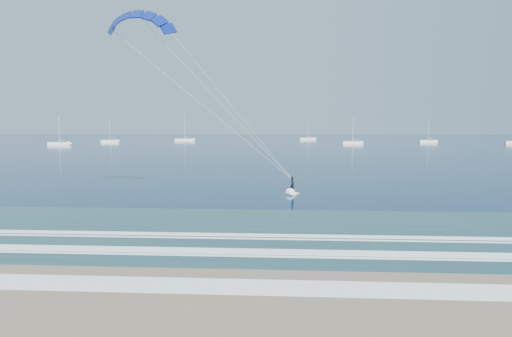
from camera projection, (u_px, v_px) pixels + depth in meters
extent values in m
plane|color=#07273F|center=(92.00, 282.00, 21.23)|extent=(900.00, 900.00, 0.00)
cube|color=#1E423F|center=(144.00, 239.00, 29.18)|extent=(600.00, 22.00, 0.03)
cube|color=white|center=(104.00, 271.00, 22.72)|extent=(600.00, 0.90, 0.07)
cube|color=white|center=(131.00, 250.00, 26.69)|extent=(600.00, 1.10, 0.07)
cube|color=white|center=(151.00, 234.00, 30.67)|extent=(600.00, 0.70, 0.07)
cube|color=white|center=(87.00, 283.00, 20.72)|extent=(600.00, 2.00, 0.02)
cube|color=yellow|center=(292.00, 193.00, 49.67)|extent=(1.44, 0.46, 0.08)
imported|color=black|center=(292.00, 185.00, 49.59)|extent=(0.48, 0.68, 1.77)
cone|color=white|center=(291.00, 194.00, 48.38)|extent=(1.31, 1.74, 1.10)
cube|color=white|center=(60.00, 144.00, 183.57)|extent=(8.95, 2.40, 1.20)
cylinder|color=silver|center=(59.00, 129.00, 183.03)|extent=(0.18, 0.18, 10.93)
cylinder|color=silver|center=(62.00, 140.00, 183.37)|extent=(2.60, 0.12, 0.12)
cube|color=white|center=(110.00, 141.00, 216.20)|extent=(8.28, 2.40, 1.20)
cylinder|color=silver|center=(110.00, 129.00, 215.69)|extent=(0.18, 0.18, 10.23)
cylinder|color=silver|center=(112.00, 138.00, 216.00)|extent=(2.60, 0.12, 0.12)
cube|color=white|center=(185.00, 140.00, 241.39)|extent=(10.34, 2.40, 1.20)
cylinder|color=silver|center=(185.00, 127.00, 240.77)|extent=(0.18, 0.18, 12.52)
cylinder|color=silver|center=(187.00, 137.00, 241.19)|extent=(2.60, 0.12, 0.12)
cube|color=white|center=(353.00, 143.00, 196.10)|extent=(8.35, 2.40, 1.20)
cylinder|color=silver|center=(353.00, 129.00, 195.57)|extent=(0.18, 0.18, 10.43)
cylinder|color=silver|center=(355.00, 139.00, 195.89)|extent=(2.60, 0.12, 0.12)
cube|color=white|center=(308.00, 139.00, 261.29)|extent=(8.90, 2.40, 1.20)
cylinder|color=silver|center=(308.00, 128.00, 260.75)|extent=(0.18, 0.18, 10.88)
cylinder|color=silver|center=(310.00, 136.00, 261.09)|extent=(2.60, 0.12, 0.12)
cube|color=white|center=(428.00, 141.00, 215.89)|extent=(8.18, 2.40, 1.20)
cylinder|color=silver|center=(428.00, 129.00, 215.38)|extent=(0.18, 0.18, 10.04)
cylinder|color=silver|center=(431.00, 138.00, 215.68)|extent=(2.60, 0.12, 0.12)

